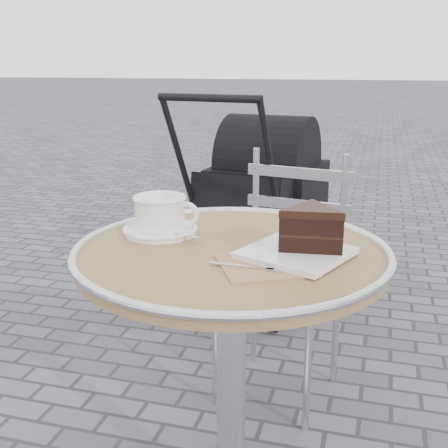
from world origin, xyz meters
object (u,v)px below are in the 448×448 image
(cappuccino_set, at_px, (161,217))
(bistro_chair, at_px, (290,246))
(cafe_table, at_px, (231,315))
(baby_stroller, at_px, (260,206))
(cake_plate_set, at_px, (307,234))

(cappuccino_set, height_order, bistro_chair, bistro_chair)
(cafe_table, distance_m, cappuccino_set, 0.29)
(cafe_table, xyz_separation_m, cappuccino_set, (-0.20, 0.07, 0.21))
(cappuccino_set, relative_size, bistro_chair, 0.24)
(bistro_chair, bearing_deg, cafe_table, -81.68)
(cappuccino_set, xyz_separation_m, bistro_chair, (0.23, 0.61, -0.25))
(baby_stroller, bearing_deg, cafe_table, -73.21)
(cafe_table, bearing_deg, bistro_chair, 87.57)
(cappuccino_set, height_order, baby_stroller, baby_stroller)
(cake_plate_set, bearing_deg, cappuccino_set, -169.39)
(cafe_table, xyz_separation_m, bistro_chair, (0.03, 0.68, -0.04))
(cappuccino_set, bearing_deg, cafe_table, -27.15)
(cafe_table, xyz_separation_m, cake_plate_set, (0.17, -0.00, 0.21))
(cafe_table, bearing_deg, baby_stroller, 99.33)
(cafe_table, height_order, cake_plate_set, cake_plate_set)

